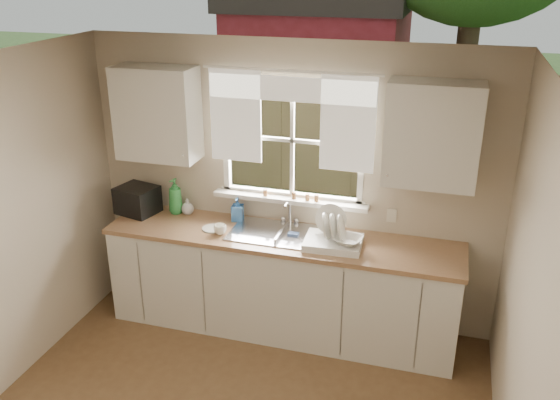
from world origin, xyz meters
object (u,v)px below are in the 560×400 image
(dish_rack, at_px, (333,238))
(soap_bottle_a, at_px, (175,196))
(cup, at_px, (220,230))
(black_appliance, at_px, (138,200))

(dish_rack, distance_m, soap_bottle_a, 1.54)
(soap_bottle_a, bearing_deg, dish_rack, 2.87)
(soap_bottle_a, xyz_separation_m, cup, (0.56, -0.31, -0.12))
(dish_rack, relative_size, black_appliance, 1.41)
(soap_bottle_a, distance_m, black_appliance, 0.35)
(dish_rack, xyz_separation_m, cup, (-0.96, -0.06, -0.02))
(dish_rack, relative_size, cup, 4.42)
(cup, xyz_separation_m, black_appliance, (-0.90, 0.22, 0.08))
(dish_rack, distance_m, black_appliance, 1.86)
(dish_rack, bearing_deg, cup, -176.41)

